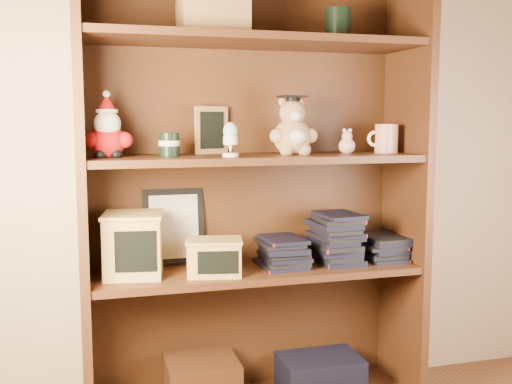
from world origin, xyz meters
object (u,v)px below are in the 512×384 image
grad_teddy_bear (293,132)px  teacher_mug (386,139)px  treats_box (134,244)px  bookcase (252,202)px

grad_teddy_bear → teacher_mug: (0.37, 0.01, -0.03)m
grad_teddy_bear → treats_box: grad_teddy_bear is taller
teacher_mug → treats_box: 0.99m
grad_teddy_bear → teacher_mug: 0.37m
bookcase → treats_box: 0.44m
teacher_mug → treats_box: bearing=-179.9°
grad_teddy_bear → treats_box: size_ratio=0.95×
grad_teddy_bear → teacher_mug: grad_teddy_bear is taller
bookcase → teacher_mug: bookcase is taller
teacher_mug → treats_box: size_ratio=0.53×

